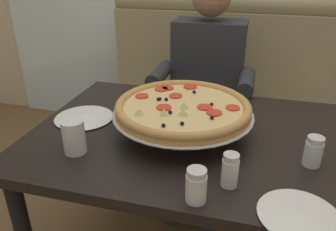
% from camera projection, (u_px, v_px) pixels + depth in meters
% --- Properties ---
extents(booth_bench, '(1.55, 0.78, 1.13)m').
position_uv_depth(booth_bench, '(218.00, 112.00, 2.22)').
color(booth_bench, '#998966').
rests_on(booth_bench, ground_plane).
extents(dining_table, '(1.24, 0.88, 0.72)m').
position_uv_depth(dining_table, '(192.00, 152.00, 1.33)').
color(dining_table, black).
rests_on(dining_table, ground_plane).
extents(diner_main, '(0.54, 0.64, 1.27)m').
position_uv_depth(diner_main, '(205.00, 80.00, 1.87)').
color(diner_main, '#2D3342').
rests_on(diner_main, ground_plane).
extents(pizza, '(0.53, 0.53, 0.14)m').
position_uv_depth(pizza, '(183.00, 108.00, 1.26)').
color(pizza, silver).
rests_on(pizza, dining_table).
extents(shaker_pepper_flakes, '(0.06, 0.06, 0.10)m').
position_uv_depth(shaker_pepper_flakes, '(196.00, 188.00, 0.92)').
color(shaker_pepper_flakes, white).
rests_on(shaker_pepper_flakes, dining_table).
extents(shaker_oregano, '(0.05, 0.05, 0.11)m').
position_uv_depth(shaker_oregano, '(230.00, 172.00, 0.98)').
color(shaker_oregano, white).
rests_on(shaker_oregano, dining_table).
extents(shaker_parmesan, '(0.06, 0.06, 0.10)m').
position_uv_depth(shaker_parmesan, '(313.00, 153.00, 1.08)').
color(shaker_parmesan, white).
rests_on(shaker_parmesan, dining_table).
extents(plate_near_left, '(0.24, 0.24, 0.02)m').
position_uv_depth(plate_near_left, '(84.00, 116.00, 1.40)').
color(plate_near_left, white).
rests_on(plate_near_left, dining_table).
extents(plate_near_right, '(0.22, 0.22, 0.02)m').
position_uv_depth(plate_near_right, '(300.00, 214.00, 0.87)').
color(plate_near_right, white).
rests_on(plate_near_right, dining_table).
extents(drinking_glass, '(0.08, 0.08, 0.12)m').
position_uv_depth(drinking_glass, '(74.00, 139.00, 1.15)').
color(drinking_glass, silver).
rests_on(drinking_glass, dining_table).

